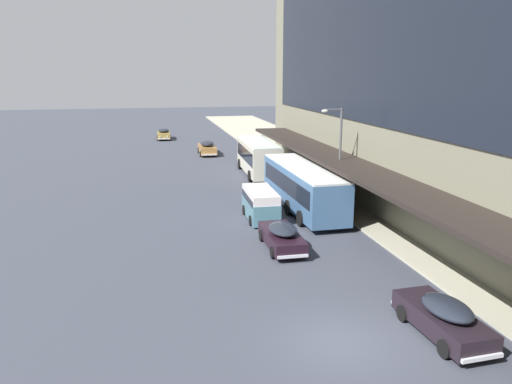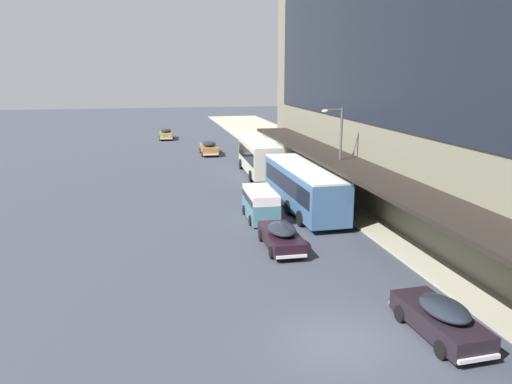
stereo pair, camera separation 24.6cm
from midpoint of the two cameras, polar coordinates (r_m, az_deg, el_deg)
name	(u,v)px [view 1 (the left image)]	position (r m, az deg, el deg)	size (l,w,h in m)	color
ground	(341,342)	(18.80, 9.35, -16.60)	(240.00, 240.00, 0.00)	#3C404B
transit_bus_kerbside_front	(303,185)	(34.41, 5.16, 0.78)	(2.94, 11.32, 3.09)	#40658F
transit_bus_kerbside_rear	(258,156)	(46.23, 0.12, 4.19)	(3.07, 9.25, 3.15)	beige
sedan_lead_near	(282,236)	(27.15, 2.71, -5.04)	(1.88, 4.70, 1.43)	black
sedan_far_back	(443,317)	(19.77, 20.27, -13.30)	(1.92, 4.53, 1.47)	black
sedan_trailing_mid	(164,134)	(72.25, -10.60, 6.54)	(2.03, 4.61, 1.52)	olive
sedan_oncoming_rear	(207,148)	(58.04, -5.73, 5.06)	(1.99, 4.89, 1.64)	#9E6D37
vw_van	(260,202)	(32.47, 0.26, -1.19)	(1.99, 4.59, 1.96)	slate
street_lamp	(338,151)	(34.23, 9.13, 4.65)	(1.50, 0.28, 6.89)	#4C4C51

